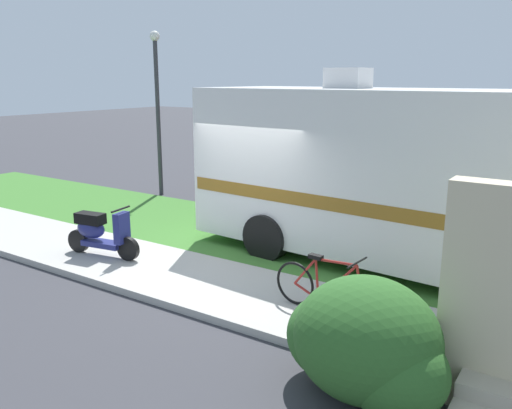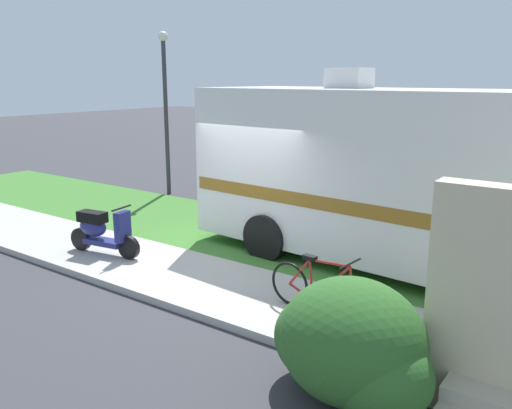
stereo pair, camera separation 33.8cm
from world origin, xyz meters
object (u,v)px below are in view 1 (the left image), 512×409
Objects in this scene: bottle_green at (445,331)px; street_lamp_post at (157,99)px; bicycle at (327,289)px; motorhome_rv at (411,174)px; pickup_truck_near at (322,165)px; scooter at (99,232)px.

street_lamp_post is (-9.36, 4.68, 2.55)m from bottle_green.
bicycle is 0.37× the size of street_lamp_post.
motorhome_rv reaches higher than bicycle.
bottle_green is at bearing -52.97° from pickup_truck_near.
pickup_truck_near is at bearing 117.17° from bicycle.
pickup_truck_near is at bearing 127.03° from bottle_green.
scooter is at bearing -97.53° from pickup_truck_near.
scooter is 6.24m from street_lamp_post.
motorhome_rv is 6.00m from pickup_truck_near.
pickup_truck_near is (-3.92, 4.47, -0.81)m from motorhome_rv.
pickup_truck_near is at bearing 131.21° from motorhome_rv.
bottle_green is (6.22, 0.24, -0.35)m from scooter.
pickup_truck_near is 1.11× the size of street_lamp_post.
scooter is at bearing -177.75° from bottle_green.
motorhome_rv is at bearing 84.80° from bicycle.
bottle_green is 0.06× the size of street_lamp_post.
scooter is 0.93× the size of bicycle.
bicycle is 9.44m from street_lamp_post.
bicycle reaches higher than bottle_green.
motorhome_rv is 2.98m from bicycle.
bicycle is at bearing 0.87° from scooter.
pickup_truck_near is 19.82× the size of bottle_green.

